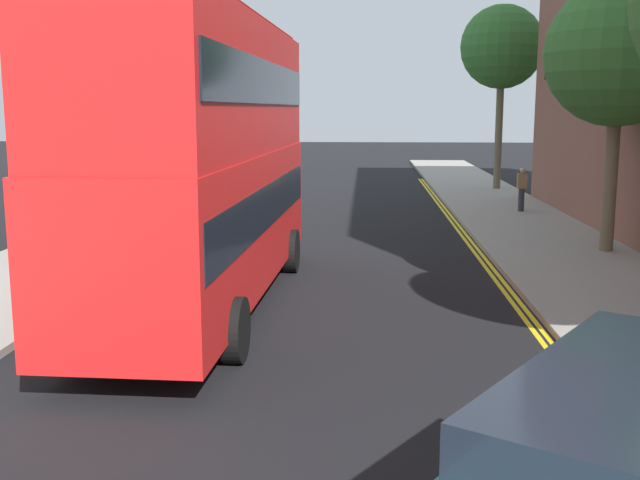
{
  "coord_description": "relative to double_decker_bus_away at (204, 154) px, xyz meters",
  "views": [
    {
      "loc": [
        1.23,
        -1.11,
        3.9
      ],
      "look_at": [
        0.5,
        11.0,
        1.8
      ],
      "focal_mm": 42.7,
      "sensor_mm": 36.0,
      "label": 1
    }
  ],
  "objects": [
    {
      "name": "kerb_line_inner",
      "position": [
        6.14,
        0.47,
        -3.03
      ],
      "size": [
        0.1,
        56.0,
        0.01
      ],
      "primitive_type": "cube",
      "color": "yellow",
      "rests_on": "ground"
    },
    {
      "name": "sidewalk_right",
      "position": [
        8.4,
        2.47,
        -2.96
      ],
      "size": [
        4.0,
        80.0,
        0.14
      ],
      "primitive_type": "cube",
      "color": "gray",
      "rests_on": "ground"
    },
    {
      "name": "street_tree_mid",
      "position": [
        9.41,
        22.1,
        3.67
      ],
      "size": [
        3.86,
        3.86,
        8.53
      ],
      "color": "#6B6047",
      "rests_on": "sidewalk_right"
    },
    {
      "name": "sidewalk_left",
      "position": [
        -4.6,
        2.47,
        -2.96
      ],
      "size": [
        4.0,
        80.0,
        0.14
      ],
      "primitive_type": "cube",
      "color": "gray",
      "rests_on": "ground"
    },
    {
      "name": "kerb_line_outer",
      "position": [
        6.3,
        0.47,
        -3.03
      ],
      "size": [
        0.1,
        56.0,
        0.01
      ],
      "primitive_type": "cube",
      "color": "yellow",
      "rests_on": "ground"
    },
    {
      "name": "double_decker_bus_away",
      "position": [
        0.0,
        0.0,
        0.0
      ],
      "size": [
        3.06,
        10.88,
        5.64
      ],
      "color": "red",
      "rests_on": "ground"
    },
    {
      "name": "street_tree_far",
      "position": [
        9.61,
        5.9,
        2.26
      ],
      "size": [
        3.79,
        3.79,
        7.07
      ],
      "color": "#6B6047",
      "rests_on": "sidewalk_right"
    },
    {
      "name": "pedestrian_far",
      "position": [
        8.92,
        13.81,
        -2.04
      ],
      "size": [
        0.34,
        0.22,
        1.62
      ],
      "color": "#2D2D38",
      "rests_on": "sidewalk_right"
    }
  ]
}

